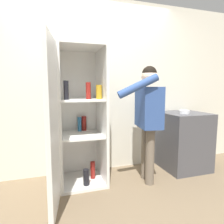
# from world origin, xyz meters

# --- Properties ---
(ground_plane) EXTENTS (12.00, 12.00, 0.00)m
(ground_plane) POSITION_xyz_m (0.00, 0.00, 0.00)
(ground_plane) COLOR #7A664C
(wall_back) EXTENTS (7.00, 0.06, 2.55)m
(wall_back) POSITION_xyz_m (0.00, 0.98, 1.27)
(wall_back) COLOR silver
(wall_back) RESTS_ON ground_plane
(refrigerator) EXTENTS (0.73, 1.20, 1.79)m
(refrigerator) POSITION_xyz_m (-0.30, 0.54, 0.89)
(refrigerator) COLOR white
(refrigerator) RESTS_ON ground_plane
(person) EXTENTS (0.66, 0.59, 1.54)m
(person) POSITION_xyz_m (0.62, 0.38, 0.96)
(person) COLOR #726656
(person) RESTS_ON ground_plane
(counter) EXTENTS (0.65, 0.65, 0.88)m
(counter) POSITION_xyz_m (1.37, 0.61, 0.44)
(counter) COLOR #4C4C51
(counter) RESTS_ON ground_plane
(bowl) EXTENTS (0.15, 0.15, 0.05)m
(bowl) POSITION_xyz_m (1.30, 0.52, 0.91)
(bowl) COLOR white
(bowl) RESTS_ON counter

